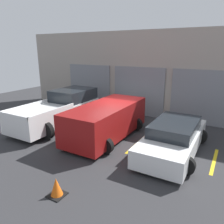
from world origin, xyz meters
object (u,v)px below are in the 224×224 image
object	(u,v)px
pickup_truck	(60,110)
traffic_cone	(56,188)
sedan_side	(107,120)
sedan_white	(174,138)

from	to	relation	value
pickup_truck	traffic_cone	size ratio (longest dim) A/B	9.50
sedan_side	traffic_cone	distance (m)	4.53
sedan_white	sedan_side	distance (m)	3.12
sedan_white	sedan_side	world-z (taller)	sedan_side
traffic_cone	sedan_white	bearing A→B (deg)	64.27
pickup_truck	sedan_white	size ratio (longest dim) A/B	1.13
sedan_white	traffic_cone	distance (m)	4.90
sedan_white	pickup_truck	bearing A→B (deg)	177.56
pickup_truck	sedan_side	world-z (taller)	pickup_truck
pickup_truck	sedan_white	world-z (taller)	pickup_truck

